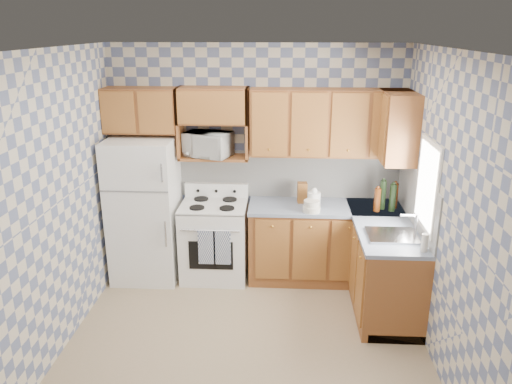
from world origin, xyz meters
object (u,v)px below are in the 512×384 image
(microwave, at_px, (208,144))
(electric_kettle, at_px, (314,200))
(stove_body, at_px, (215,241))
(refrigerator, at_px, (145,210))

(microwave, distance_m, electric_kettle, 1.36)
(stove_body, xyz_separation_m, electric_kettle, (1.15, -0.06, 0.56))
(stove_body, distance_m, microwave, 1.15)
(refrigerator, relative_size, electric_kettle, 9.14)
(refrigerator, distance_m, stove_body, 0.89)
(microwave, xyz_separation_m, electric_kettle, (1.21, -0.21, -0.58))
(refrigerator, distance_m, microwave, 1.07)
(stove_body, bearing_deg, microwave, 114.82)
(refrigerator, relative_size, microwave, 3.31)
(stove_body, distance_m, electric_kettle, 1.28)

